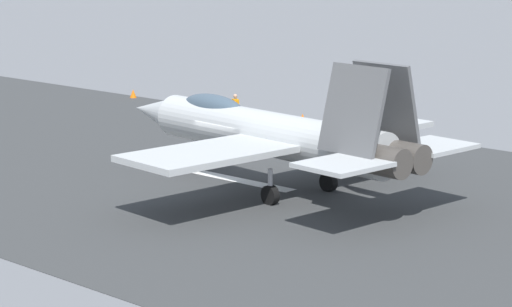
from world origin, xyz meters
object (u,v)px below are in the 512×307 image
fighter_jet (270,132)px  marker_cone_mid (303,119)px  crew_person (235,110)px  marker_cone_far (133,94)px

fighter_jet → marker_cone_mid: bearing=-55.3°
crew_person → marker_cone_far: crew_person is taller
fighter_jet → marker_cone_far: (22.84, -12.85, -2.10)m
marker_cone_far → crew_person: bearing=165.6°
crew_person → marker_cone_mid: 3.79m
crew_person → marker_cone_mid: size_ratio=3.16×
fighter_jet → marker_cone_mid: (8.91, -12.85, -2.10)m
marker_cone_far → marker_cone_mid: bearing=180.0°
marker_cone_mid → crew_person: bearing=53.4°
marker_cone_mid → marker_cone_far: size_ratio=1.00×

